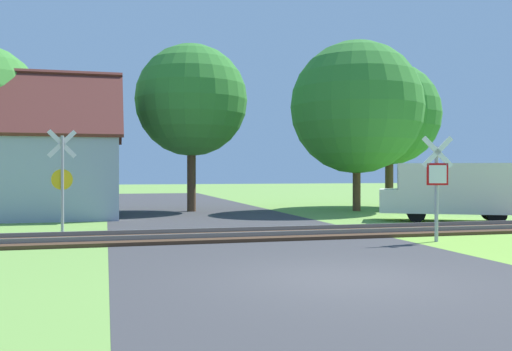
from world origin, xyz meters
TOP-DOWN VIEW (x-y plane):
  - ground_plane at (0.00, 0.00)m, footprint 160.00×160.00m
  - road_asphalt at (0.00, 2.00)m, footprint 7.99×80.00m
  - rail_track at (0.00, 6.79)m, footprint 60.00×2.60m
  - stop_sign_near at (4.70, 4.33)m, footprint 0.87×0.21m
  - crossing_sign_far at (-5.34, 8.94)m, footprint 0.86×0.22m
  - house at (-7.21, 16.28)m, footprint 7.84×6.37m
  - tree_right at (7.88, 16.36)m, footprint 6.51×6.51m
  - tree_far at (10.97, 18.84)m, footprint 5.57×5.57m
  - tree_center at (-0.03, 18.05)m, footprint 5.41×5.41m
  - mail_truck at (8.79, 9.93)m, footprint 5.20×3.92m

SIDE VIEW (x-z plane):
  - ground_plane at x=0.00m, z-range 0.00..0.00m
  - road_asphalt at x=0.00m, z-range 0.00..0.01m
  - rail_track at x=0.00m, z-range -0.05..0.17m
  - mail_truck at x=8.79m, z-range 0.12..2.36m
  - stop_sign_near at x=4.70m, z-range 0.23..3.12m
  - crossing_sign_far at x=-5.34m, z-range 0.20..3.42m
  - house at x=-7.21m, z-range -1.20..5.06m
  - tree_far at x=10.97m, z-range 1.14..9.02m
  - tree_right at x=7.88m, z-range 0.91..9.26m
  - tree_center at x=-0.03m, z-range 1.33..9.43m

